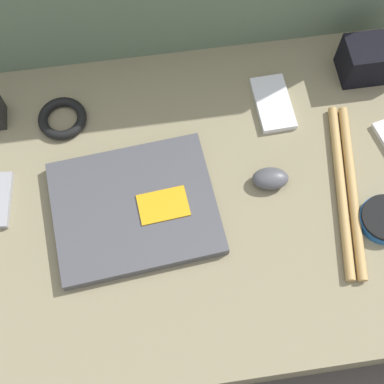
% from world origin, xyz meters
% --- Properties ---
extents(ground_plane, '(8.00, 8.00, 0.00)m').
position_xyz_m(ground_plane, '(0.00, 0.00, 0.00)').
color(ground_plane, '#4C4742').
extents(couch_seat, '(1.04, 0.67, 0.16)m').
position_xyz_m(couch_seat, '(0.00, 0.00, 0.08)').
color(couch_seat, '#847A5B').
rests_on(couch_seat, ground_plane).
extents(laptop, '(0.31, 0.27, 0.03)m').
position_xyz_m(laptop, '(-0.11, -0.01, 0.17)').
color(laptop, '#47474C').
rests_on(laptop, couch_seat).
extents(computer_mouse, '(0.07, 0.05, 0.03)m').
position_xyz_m(computer_mouse, '(0.15, 0.01, 0.17)').
color(computer_mouse, '#4C4C51').
rests_on(computer_mouse, couch_seat).
extents(speaker_puck, '(0.09, 0.09, 0.02)m').
position_xyz_m(speaker_puck, '(0.34, -0.10, 0.17)').
color(speaker_puck, '#1E569E').
rests_on(speaker_puck, couch_seat).
extents(phone_small, '(0.07, 0.13, 0.01)m').
position_xyz_m(phone_small, '(0.19, 0.18, 0.16)').
color(phone_small, silver).
rests_on(phone_small, couch_seat).
extents(camera_pouch, '(0.13, 0.08, 0.08)m').
position_xyz_m(camera_pouch, '(0.40, 0.23, 0.20)').
color(camera_pouch, black).
rests_on(camera_pouch, couch_seat).
extents(cable_coil, '(0.10, 0.10, 0.02)m').
position_xyz_m(cable_coil, '(-0.23, 0.20, 0.16)').
color(cable_coil, black).
rests_on(cable_coil, couch_seat).
extents(drumstick_pair, '(0.09, 0.35, 0.02)m').
position_xyz_m(drumstick_pair, '(0.29, -0.03, 0.16)').
color(drumstick_pair, tan).
rests_on(drumstick_pair, couch_seat).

